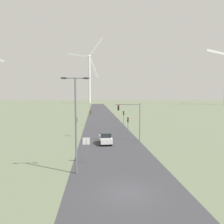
{
  "coord_description": "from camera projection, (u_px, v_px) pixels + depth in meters",
  "views": [
    {
      "loc": [
        -2.52,
        -16.62,
        7.77
      ],
      "look_at": [
        0.0,
        14.77,
        5.27
      ],
      "focal_mm": 35.0,
      "sensor_mm": 36.0,
      "label": 1
    }
  ],
  "objects": [
    {
      "name": "ground_plane",
      "position": [
        127.0,
        193.0,
        17.33
      ],
      "size": [
        600.0,
        600.0,
        0.0
      ],
      "primitive_type": "plane",
      "color": "#667056"
    },
    {
      "name": "streetlamp",
      "position": [
        76.0,
        114.0,
        21.09
      ],
      "size": [
        2.81,
        0.32,
        9.46
      ],
      "color": "slate",
      "rests_on": "ground"
    },
    {
      "name": "car_approaching",
      "position": [
        106.0,
        138.0,
        34.52
      ],
      "size": [
        1.96,
        4.17,
        1.83
      ],
      "color": "white",
      "rests_on": "ground"
    },
    {
      "name": "traffic_light_post_mid_left",
      "position": [
        90.0,
        115.0,
        55.06
      ],
      "size": [
        0.28,
        0.33,
        3.78
      ],
      "color": "slate",
      "rests_on": "ground"
    },
    {
      "name": "wind_turbine_left",
      "position": [
        89.0,
        74.0,
        204.03
      ],
      "size": [
        34.1,
        8.13,
        60.54
      ],
      "color": "silver",
      "rests_on": "ground"
    },
    {
      "name": "traffic_light_post_near_right",
      "position": [
        128.0,
        122.0,
        43.23
      ],
      "size": [
        0.28,
        0.34,
        3.25
      ],
      "color": "slate",
      "rests_on": "ground"
    },
    {
      "name": "stop_sign_near",
      "position": [
        86.0,
        145.0,
        24.82
      ],
      "size": [
        0.81,
        0.07,
        2.91
      ],
      "color": "slate",
      "rests_on": "ground"
    },
    {
      "name": "traffic_light_post_near_left",
      "position": [
        77.0,
        123.0,
        40.42
      ],
      "size": [
        0.28,
        0.34,
        3.5
      ],
      "color": "slate",
      "rests_on": "ground"
    },
    {
      "name": "traffic_light_mast_overhead",
      "position": [
        131.0,
        114.0,
        36.12
      ],
      "size": [
        4.31,
        0.35,
        6.44
      ],
      "color": "slate",
      "rests_on": "ground"
    },
    {
      "name": "traffic_light_post_mid_right",
      "position": [
        124.0,
        116.0,
        49.18
      ],
      "size": [
        0.28,
        0.33,
        4.09
      ],
      "color": "slate",
      "rests_on": "ground"
    },
    {
      "name": "road_surface",
      "position": [
        103.0,
        121.0,
        65.03
      ],
      "size": [
        10.0,
        240.0,
        0.01
      ],
      "color": "#38383D",
      "rests_on": "ground"
    }
  ]
}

